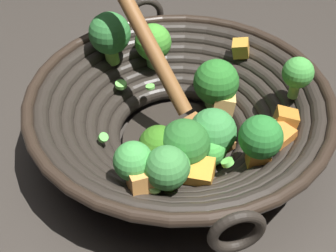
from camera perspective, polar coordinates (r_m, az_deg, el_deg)
ground_plane at (r=0.59m, az=1.31°, el=-2.12°), size 4.00×4.00×0.00m
wok at (r=0.55m, az=1.51°, el=1.82°), size 0.36×0.39×0.22m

